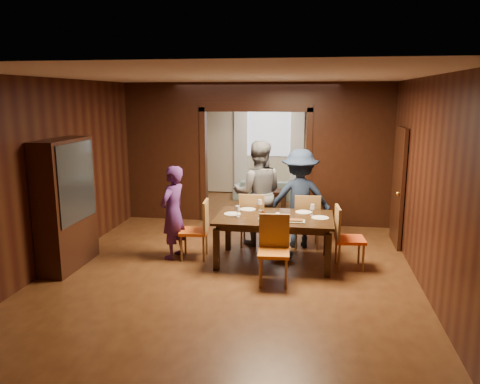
% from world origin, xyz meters
% --- Properties ---
extents(floor, '(9.00, 9.00, 0.00)m').
position_xyz_m(floor, '(0.00, 0.00, 0.00)').
color(floor, '#4C2915').
rests_on(floor, ground).
extents(ceiling, '(5.50, 9.00, 0.02)m').
position_xyz_m(ceiling, '(0.00, 0.00, 2.90)').
color(ceiling, silver).
rests_on(ceiling, room_walls).
extents(room_walls, '(5.52, 9.01, 2.90)m').
position_xyz_m(room_walls, '(0.00, 1.89, 1.51)').
color(room_walls, black).
rests_on(room_walls, floor).
extents(person_purple, '(0.51, 0.64, 1.53)m').
position_xyz_m(person_purple, '(-1.03, -0.84, 0.77)').
color(person_purple, '#492265').
rests_on(person_purple, floor).
extents(person_grey, '(0.98, 0.80, 1.87)m').
position_xyz_m(person_grey, '(0.24, 0.10, 0.93)').
color(person_grey, '#4C4D52').
rests_on(person_grey, floor).
extents(person_navy, '(1.17, 0.75, 1.73)m').
position_xyz_m(person_navy, '(0.98, 0.09, 0.87)').
color(person_navy, '#162137').
rests_on(person_navy, floor).
extents(sofa, '(1.73, 0.69, 0.50)m').
position_xyz_m(sofa, '(0.04, 3.85, 0.25)').
color(sofa, '#80A5A7').
rests_on(sofa, floor).
extents(serving_bowl, '(0.36, 0.36, 0.09)m').
position_xyz_m(serving_bowl, '(0.76, -0.66, 0.80)').
color(serving_bowl, black).
rests_on(serving_bowl, dining_table).
extents(dining_table, '(1.83, 1.14, 0.76)m').
position_xyz_m(dining_table, '(0.62, -0.82, 0.38)').
color(dining_table, black).
rests_on(dining_table, floor).
extents(coffee_table, '(0.80, 0.50, 0.40)m').
position_xyz_m(coffee_table, '(0.19, 3.02, 0.20)').
color(coffee_table, black).
rests_on(coffee_table, floor).
extents(chair_left, '(0.48, 0.48, 0.97)m').
position_xyz_m(chair_left, '(-0.70, -0.81, 0.48)').
color(chair_left, '#DD5814').
rests_on(chair_left, floor).
extents(chair_right, '(0.48, 0.48, 0.97)m').
position_xyz_m(chair_right, '(1.80, -0.86, 0.48)').
color(chair_right, '#E34815').
rests_on(chair_right, floor).
extents(chair_far_l, '(0.44, 0.44, 0.97)m').
position_xyz_m(chair_far_l, '(0.17, -0.01, 0.48)').
color(chair_far_l, red).
rests_on(chair_far_l, floor).
extents(chair_far_r, '(0.46, 0.46, 0.97)m').
position_xyz_m(chair_far_r, '(1.12, 0.06, 0.48)').
color(chair_far_r, red).
rests_on(chair_far_r, floor).
extents(chair_near, '(0.47, 0.47, 0.97)m').
position_xyz_m(chair_near, '(0.69, -1.67, 0.48)').
color(chair_near, '#CD6413').
rests_on(chair_near, floor).
extents(hutch, '(0.40, 1.20, 2.00)m').
position_xyz_m(hutch, '(-2.53, -1.50, 1.00)').
color(hutch, black).
rests_on(hutch, floor).
extents(door_right, '(0.06, 0.90, 2.10)m').
position_xyz_m(door_right, '(2.70, 0.50, 1.05)').
color(door_right, black).
rests_on(door_right, floor).
extents(window_far, '(1.20, 0.03, 1.30)m').
position_xyz_m(window_far, '(0.00, 4.44, 1.70)').
color(window_far, silver).
rests_on(window_far, back_wall).
extents(curtain_left, '(0.35, 0.06, 2.40)m').
position_xyz_m(curtain_left, '(-0.75, 4.40, 1.25)').
color(curtain_left, white).
rests_on(curtain_left, back_wall).
extents(curtain_right, '(0.35, 0.06, 2.40)m').
position_xyz_m(curtain_right, '(0.75, 4.40, 1.25)').
color(curtain_right, white).
rests_on(curtain_right, back_wall).
extents(plate_left, '(0.27, 0.27, 0.01)m').
position_xyz_m(plate_left, '(-0.06, -0.78, 0.77)').
color(plate_left, silver).
rests_on(plate_left, dining_table).
extents(plate_far_l, '(0.27, 0.27, 0.01)m').
position_xyz_m(plate_far_l, '(0.14, -0.44, 0.77)').
color(plate_far_l, silver).
rests_on(plate_far_l, dining_table).
extents(plate_far_r, '(0.27, 0.27, 0.01)m').
position_xyz_m(plate_far_r, '(1.07, -0.48, 0.77)').
color(plate_far_r, white).
rests_on(plate_far_r, dining_table).
extents(plate_right, '(0.27, 0.27, 0.01)m').
position_xyz_m(plate_right, '(1.33, -0.80, 0.77)').
color(plate_right, white).
rests_on(plate_right, dining_table).
extents(plate_near, '(0.27, 0.27, 0.01)m').
position_xyz_m(plate_near, '(0.65, -1.19, 0.77)').
color(plate_near, silver).
rests_on(plate_near, dining_table).
extents(platter_a, '(0.30, 0.20, 0.04)m').
position_xyz_m(platter_a, '(0.54, -0.97, 0.78)').
color(platter_a, gray).
rests_on(platter_a, dining_table).
extents(platter_b, '(0.30, 0.20, 0.04)m').
position_xyz_m(platter_b, '(0.96, -1.08, 0.78)').
color(platter_b, gray).
rests_on(platter_b, dining_table).
extents(wineglass_left, '(0.08, 0.08, 0.18)m').
position_xyz_m(wineglass_left, '(0.05, -0.94, 0.85)').
color(wineglass_left, silver).
rests_on(wineglass_left, dining_table).
extents(wineglass_far, '(0.08, 0.08, 0.18)m').
position_xyz_m(wineglass_far, '(0.35, -0.44, 0.85)').
color(wineglass_far, white).
rests_on(wineglass_far, dining_table).
extents(wineglass_right, '(0.08, 0.08, 0.18)m').
position_xyz_m(wineglass_right, '(1.21, -0.64, 0.85)').
color(wineglass_right, white).
rests_on(wineglass_right, dining_table).
extents(tumbler, '(0.07, 0.07, 0.14)m').
position_xyz_m(tumbler, '(0.69, -1.14, 0.83)').
color(tumbler, silver).
rests_on(tumbler, dining_table).
extents(condiment_jar, '(0.08, 0.08, 0.11)m').
position_xyz_m(condiment_jar, '(0.44, -0.88, 0.82)').
color(condiment_jar, '#472510').
rests_on(condiment_jar, dining_table).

